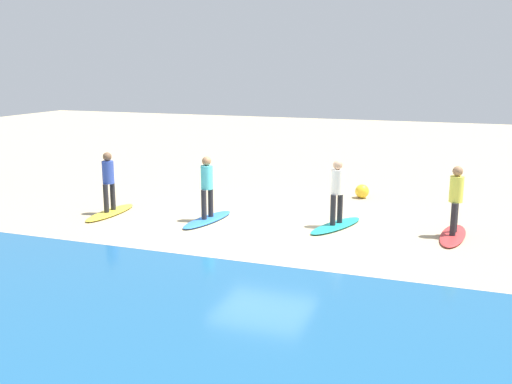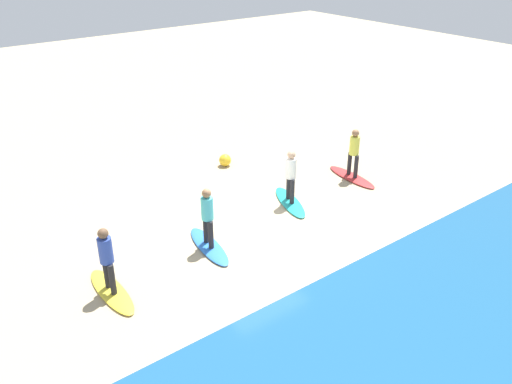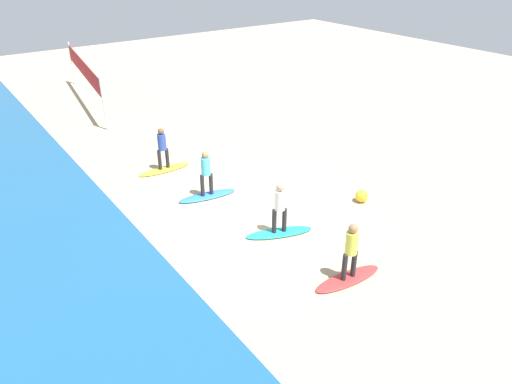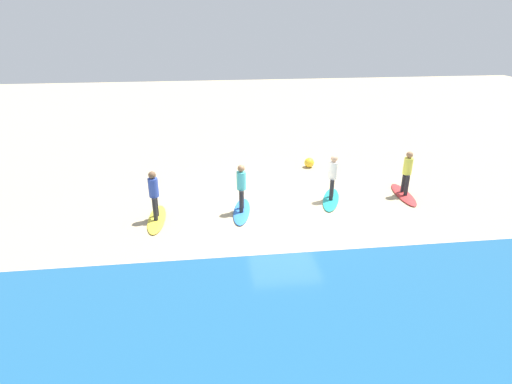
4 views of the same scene
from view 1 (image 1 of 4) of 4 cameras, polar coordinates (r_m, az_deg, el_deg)
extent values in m
plane|color=tan|center=(15.08, 0.79, -3.25)|extent=(60.00, 60.00, 0.00)
ellipsoid|color=red|center=(14.81, 18.69, -4.03)|extent=(0.72, 2.14, 0.09)
cylinder|color=#232328|center=(14.55, 18.74, -2.55)|extent=(0.14, 0.14, 0.78)
cylinder|color=#232328|center=(14.85, 18.87, -2.26)|extent=(0.14, 0.14, 0.78)
cylinder|color=#E0E04C|center=(14.55, 18.99, 0.26)|extent=(0.32, 0.32, 0.62)
sphere|color=#9E704C|center=(14.47, 19.11, 1.93)|extent=(0.24, 0.24, 0.24)
ellipsoid|color=teal|center=(15.02, 7.82, -3.26)|extent=(1.26, 2.16, 0.09)
cylinder|color=#232328|center=(14.78, 7.53, -1.76)|extent=(0.14, 0.14, 0.78)
cylinder|color=#232328|center=(15.04, 8.20, -1.53)|extent=(0.14, 0.14, 0.78)
cylinder|color=white|center=(14.75, 7.95, 0.99)|extent=(0.32, 0.32, 0.62)
sphere|color=tan|center=(14.68, 8.00, 2.64)|extent=(0.24, 0.24, 0.24)
ellipsoid|color=blue|center=(15.51, -4.75, -2.68)|extent=(0.88, 2.16, 0.09)
cylinder|color=#232328|center=(15.27, -5.11, -1.24)|extent=(0.14, 0.14, 0.78)
cylinder|color=#232328|center=(15.53, -4.45, -1.00)|extent=(0.14, 0.14, 0.78)
cylinder|color=#4CC6D1|center=(15.25, -4.83, 1.44)|extent=(0.32, 0.32, 0.62)
sphere|color=#9E704C|center=(15.18, -4.86, 3.03)|extent=(0.24, 0.24, 0.24)
ellipsoid|color=yellow|center=(16.66, -14.05, -1.95)|extent=(0.58, 2.11, 0.09)
cylinder|color=#232328|center=(16.44, -14.45, -0.61)|extent=(0.14, 0.14, 0.78)
cylinder|color=#232328|center=(16.69, -13.82, -0.38)|extent=(0.14, 0.14, 0.78)
cylinder|color=#334CAD|center=(16.43, -14.26, 1.89)|extent=(0.32, 0.32, 0.62)
sphere|color=brown|center=(16.36, -14.34, 3.37)|extent=(0.24, 0.24, 0.24)
sphere|color=yellow|center=(18.35, 10.33, 0.07)|extent=(0.43, 0.43, 0.43)
camera|label=2|loc=(13.49, -58.11, 22.23)|focal=37.17mm
camera|label=3|loc=(10.08, 72.33, 27.77)|focal=33.91mm
camera|label=4|loc=(7.75, -66.51, 22.20)|focal=28.80mm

